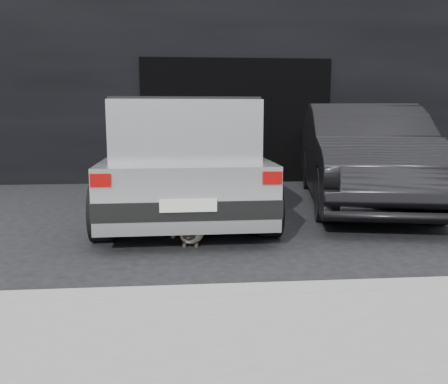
{
  "coord_description": "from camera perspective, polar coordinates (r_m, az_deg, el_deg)",
  "views": [
    {
      "loc": [
        -0.17,
        -6.09,
        1.47
      ],
      "look_at": [
        0.28,
        -1.07,
        0.63
      ],
      "focal_mm": 38.0,
      "sensor_mm": 36.0,
      "label": 1
    }
  ],
  "objects": [
    {
      "name": "sidewalk",
      "position": [
        2.93,
        20.41,
        -20.01
      ],
      "size": [
        18.0,
        2.2,
        0.11
      ],
      "primitive_type": "cube",
      "color": "gray",
      "rests_on": "ground"
    },
    {
      "name": "ground",
      "position": [
        6.26,
        -3.46,
        -4.12
      ],
      "size": [
        80.0,
        80.0,
        0.0
      ],
      "primitive_type": "plane",
      "color": "black",
      "rests_on": "ground"
    },
    {
      "name": "garage_opening",
      "position": [
        10.14,
        1.48,
        8.51
      ],
      "size": [
        4.0,
        0.1,
        2.6
      ],
      "primitive_type": "cube",
      "color": "black",
      "rests_on": "ground"
    },
    {
      "name": "second_car",
      "position": [
        8.03,
        16.38,
        4.39
      ],
      "size": [
        2.64,
        5.17,
        1.62
      ],
      "primitive_type": "imported",
      "rotation": [
        0.0,
        0.0,
        -0.19
      ],
      "color": "black",
      "rests_on": "ground"
    },
    {
      "name": "curb",
      "position": [
        3.94,
        12.78,
        -11.75
      ],
      "size": [
        18.0,
        0.25,
        0.12
      ],
      "primitive_type": "cube",
      "color": "gray",
      "rests_on": "ground"
    },
    {
      "name": "building_facade",
      "position": [
        12.19,
        0.38,
        14.32
      ],
      "size": [
        34.0,
        4.0,
        5.0
      ],
      "primitive_type": "cube",
      "color": "black",
      "rests_on": "ground"
    },
    {
      "name": "silver_hatchback",
      "position": [
        6.98,
        -4.87,
        4.8
      ],
      "size": [
        2.29,
        4.53,
        1.66
      ],
      "rotation": [
        0.0,
        0.0,
        0.01
      ],
      "color": "#B4B6BA",
      "rests_on": "ground"
    },
    {
      "name": "cat_siamese",
      "position": [
        5.38,
        -3.93,
        -5.01
      ],
      "size": [
        0.34,
        0.81,
        0.28
      ],
      "rotation": [
        0.0,
        0.0,
        3.01
      ],
      "color": "beige",
      "rests_on": "ground"
    },
    {
      "name": "cat_white",
      "position": [
        5.7,
        -4.08,
        -3.6
      ],
      "size": [
        0.81,
        0.34,
        0.38
      ],
      "rotation": [
        0.0,
        0.0,
        -1.69
      ],
      "color": "silver",
      "rests_on": "ground"
    }
  ]
}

